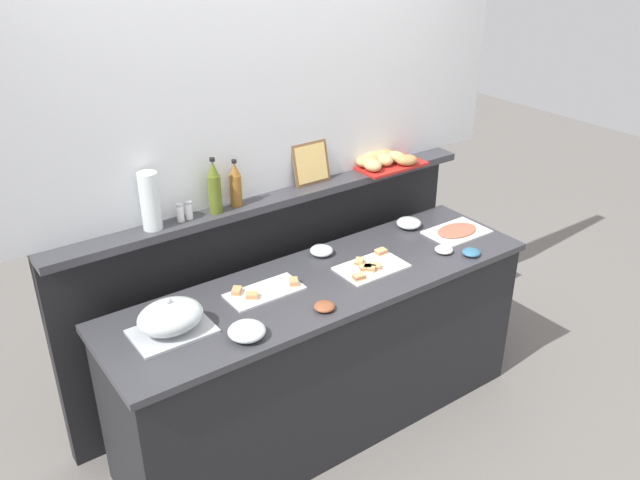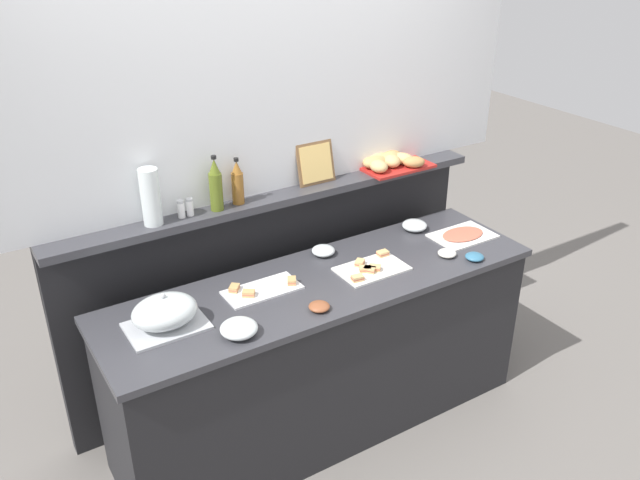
{
  "view_description": "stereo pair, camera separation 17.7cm",
  "coord_description": "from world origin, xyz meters",
  "px_view_note": "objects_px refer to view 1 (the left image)",
  "views": [
    {
      "loc": [
        -1.64,
        -2.26,
        2.53
      ],
      "look_at": [
        0.04,
        0.1,
        1.06
      ],
      "focal_mm": 37.41,
      "sensor_mm": 36.0,
      "label": 1
    },
    {
      "loc": [
        -1.49,
        -2.36,
        2.53
      ],
      "look_at": [
        0.04,
        0.1,
        1.06
      ],
      "focal_mm": 37.41,
      "sensor_mm": 36.0,
      "label": 2
    }
  ],
  "objects_px": {
    "glass_bowl_large": "(321,251)",
    "condiment_bowl_dark": "(324,306)",
    "sandwich_platter_front": "(370,267)",
    "sandwich_platter_rear": "(264,291)",
    "olive_oil_bottle": "(214,188)",
    "vinegar_bottle_amber": "(235,185)",
    "framed_picture": "(311,163)",
    "serving_cloche": "(171,318)",
    "cold_cuts_platter": "(457,231)",
    "glass_bowl_extra": "(409,223)",
    "condiment_bowl_red": "(444,250)",
    "condiment_bowl_teal": "(471,252)",
    "salt_shaker": "(180,213)",
    "pepper_shaker": "(189,210)",
    "water_carafe": "(150,201)",
    "glass_bowl_medium": "(247,332)",
    "bread_basket": "(381,160)"
  },
  "relations": [
    {
      "from": "glass_bowl_large",
      "to": "condiment_bowl_dark",
      "type": "relative_size",
      "value": 1.25
    },
    {
      "from": "sandwich_platter_front",
      "to": "sandwich_platter_rear",
      "type": "relative_size",
      "value": 0.95
    },
    {
      "from": "olive_oil_bottle",
      "to": "vinegar_bottle_amber",
      "type": "xyz_separation_m",
      "value": [
        0.12,
        0.02,
        -0.02
      ]
    },
    {
      "from": "sandwich_platter_rear",
      "to": "framed_picture",
      "type": "distance_m",
      "value": 0.78
    },
    {
      "from": "sandwich_platter_rear",
      "to": "condiment_bowl_dark",
      "type": "xyz_separation_m",
      "value": [
        0.15,
        -0.28,
        0.01
      ]
    },
    {
      "from": "serving_cloche",
      "to": "glass_bowl_large",
      "type": "height_order",
      "value": "serving_cloche"
    },
    {
      "from": "cold_cuts_platter",
      "to": "serving_cloche",
      "type": "bearing_deg",
      "value": 179.12
    },
    {
      "from": "glass_bowl_extra",
      "to": "cold_cuts_platter",
      "type": "bearing_deg",
      "value": -50.6
    },
    {
      "from": "cold_cuts_platter",
      "to": "glass_bowl_large",
      "type": "height_order",
      "value": "glass_bowl_large"
    },
    {
      "from": "glass_bowl_large",
      "to": "framed_picture",
      "type": "height_order",
      "value": "framed_picture"
    },
    {
      "from": "serving_cloche",
      "to": "cold_cuts_platter",
      "type": "bearing_deg",
      "value": -0.88
    },
    {
      "from": "serving_cloche",
      "to": "framed_picture",
      "type": "xyz_separation_m",
      "value": [
        1.03,
        0.43,
        0.34
      ]
    },
    {
      "from": "condiment_bowl_red",
      "to": "framed_picture",
      "type": "height_order",
      "value": "framed_picture"
    },
    {
      "from": "sandwich_platter_front",
      "to": "condiment_bowl_teal",
      "type": "height_order",
      "value": "sandwich_platter_front"
    },
    {
      "from": "vinegar_bottle_amber",
      "to": "condiment_bowl_red",
      "type": "bearing_deg",
      "value": -31.59
    },
    {
      "from": "olive_oil_bottle",
      "to": "salt_shaker",
      "type": "relative_size",
      "value": 3.17
    },
    {
      "from": "glass_bowl_extra",
      "to": "salt_shaker",
      "type": "bearing_deg",
      "value": 170.34
    },
    {
      "from": "condiment_bowl_dark",
      "to": "pepper_shaker",
      "type": "xyz_separation_m",
      "value": [
        -0.33,
        0.63,
        0.33
      ]
    },
    {
      "from": "water_carafe",
      "to": "framed_picture",
      "type": "bearing_deg",
      "value": 2.43
    },
    {
      "from": "condiment_bowl_dark",
      "to": "condiment_bowl_teal",
      "type": "xyz_separation_m",
      "value": [
        0.92,
        -0.02,
        -0.0
      ]
    },
    {
      "from": "glass_bowl_large",
      "to": "condiment_bowl_teal",
      "type": "distance_m",
      "value": 0.78
    },
    {
      "from": "sandwich_platter_front",
      "to": "vinegar_bottle_amber",
      "type": "bearing_deg",
      "value": 136.04
    },
    {
      "from": "glass_bowl_extra",
      "to": "vinegar_bottle_amber",
      "type": "xyz_separation_m",
      "value": [
        -0.96,
        0.22,
        0.38
      ]
    },
    {
      "from": "condiment_bowl_dark",
      "to": "condiment_bowl_teal",
      "type": "relative_size",
      "value": 1.01
    },
    {
      "from": "condiment_bowl_teal",
      "to": "pepper_shaker",
      "type": "relative_size",
      "value": 1.1
    },
    {
      "from": "cold_cuts_platter",
      "to": "vinegar_bottle_amber",
      "type": "relative_size",
      "value": 1.43
    },
    {
      "from": "condiment_bowl_dark",
      "to": "water_carafe",
      "type": "xyz_separation_m",
      "value": [
        -0.51,
        0.63,
        0.42
      ]
    },
    {
      "from": "glass_bowl_medium",
      "to": "condiment_bowl_dark",
      "type": "height_order",
      "value": "glass_bowl_medium"
    },
    {
      "from": "glass_bowl_medium",
      "to": "vinegar_bottle_amber",
      "type": "height_order",
      "value": "vinegar_bottle_amber"
    },
    {
      "from": "sandwich_platter_rear",
      "to": "olive_oil_bottle",
      "type": "distance_m",
      "value": 0.54
    },
    {
      "from": "glass_bowl_large",
      "to": "water_carafe",
      "type": "relative_size",
      "value": 0.45
    },
    {
      "from": "vinegar_bottle_amber",
      "to": "olive_oil_bottle",
      "type": "bearing_deg",
      "value": -172.26
    },
    {
      "from": "sandwich_platter_rear",
      "to": "condiment_bowl_teal",
      "type": "xyz_separation_m",
      "value": [
        1.07,
        -0.3,
        0.01
      ]
    },
    {
      "from": "glass_bowl_extra",
      "to": "condiment_bowl_red",
      "type": "bearing_deg",
      "value": -99.32
    },
    {
      "from": "vinegar_bottle_amber",
      "to": "bread_basket",
      "type": "bearing_deg",
      "value": 0.05
    },
    {
      "from": "olive_oil_bottle",
      "to": "glass_bowl_medium",
      "type": "bearing_deg",
      "value": -107.82
    },
    {
      "from": "condiment_bowl_teal",
      "to": "vinegar_bottle_amber",
      "type": "relative_size",
      "value": 0.4
    },
    {
      "from": "olive_oil_bottle",
      "to": "salt_shaker",
      "type": "height_order",
      "value": "olive_oil_bottle"
    },
    {
      "from": "olive_oil_bottle",
      "to": "salt_shaker",
      "type": "xyz_separation_m",
      "value": [
        -0.18,
        0.01,
        -0.08
      ]
    },
    {
      "from": "serving_cloche",
      "to": "bread_basket",
      "type": "height_order",
      "value": "bread_basket"
    },
    {
      "from": "glass_bowl_large",
      "to": "condiment_bowl_red",
      "type": "bearing_deg",
      "value": -33.38
    },
    {
      "from": "pepper_shaker",
      "to": "salt_shaker",
      "type": "bearing_deg",
      "value": 180.0
    },
    {
      "from": "condiment_bowl_teal",
      "to": "water_carafe",
      "type": "xyz_separation_m",
      "value": [
        -1.44,
        0.65,
        0.42
      ]
    },
    {
      "from": "sandwich_platter_rear",
      "to": "salt_shaker",
      "type": "xyz_separation_m",
      "value": [
        -0.23,
        0.35,
        0.34
      ]
    },
    {
      "from": "glass_bowl_medium",
      "to": "glass_bowl_extra",
      "type": "xyz_separation_m",
      "value": [
        1.28,
        0.4,
        -0.0
      ]
    },
    {
      "from": "sandwich_platter_front",
      "to": "condiment_bowl_red",
      "type": "distance_m",
      "value": 0.43
    },
    {
      "from": "glass_bowl_extra",
      "to": "olive_oil_bottle",
      "type": "relative_size",
      "value": 0.5
    },
    {
      "from": "vinegar_bottle_amber",
      "to": "bread_basket",
      "type": "relative_size",
      "value": 0.57
    },
    {
      "from": "salt_shaker",
      "to": "pepper_shaker",
      "type": "relative_size",
      "value": 1.0
    },
    {
      "from": "glass_bowl_large",
      "to": "vinegar_bottle_amber",
      "type": "xyz_separation_m",
      "value": [
        -0.37,
        0.2,
        0.39
      ]
    }
  ]
}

